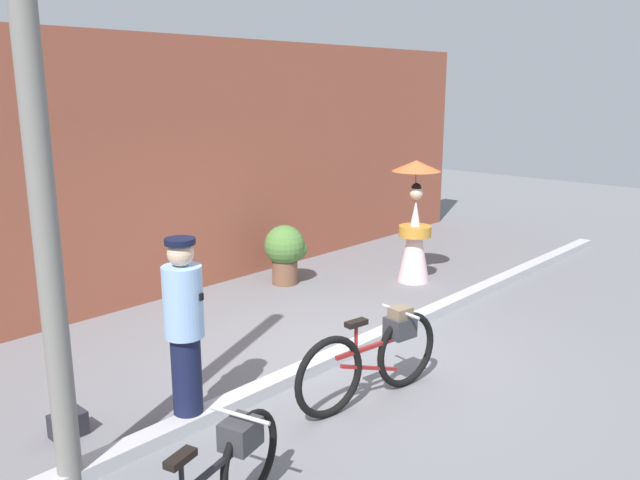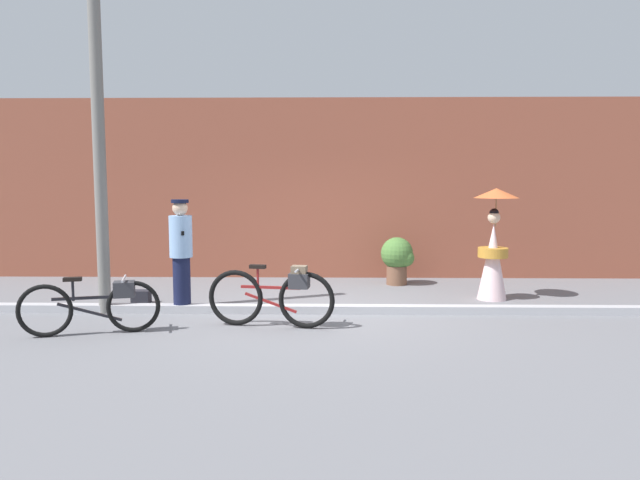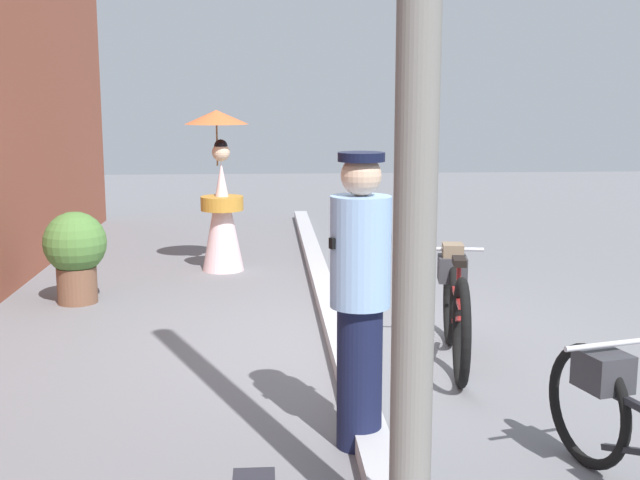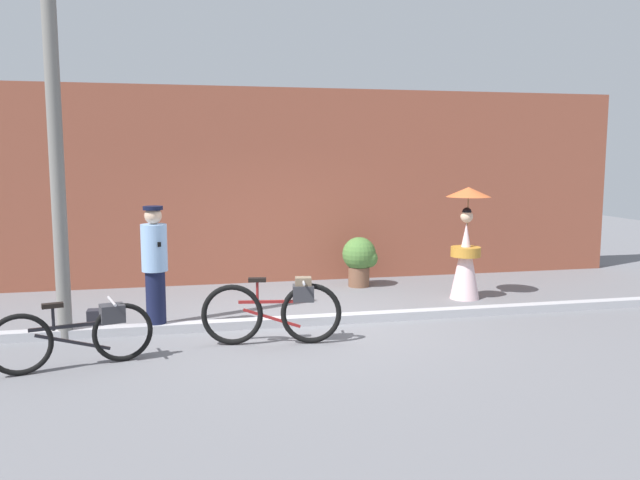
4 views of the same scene
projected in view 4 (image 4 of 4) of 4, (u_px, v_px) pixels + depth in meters
The scene contains 10 objects.
ground_plane at pixel (302, 325), 9.01m from camera, with size 30.00×30.00×0.00m, color slate.
building_wall at pixel (268, 186), 12.05m from camera, with size 14.00×0.40×3.59m, color brown.
sidewalk_curb at pixel (302, 321), 9.00m from camera, with size 14.00×0.20×0.12m, color #B2B2B7.
bicycle_near_officer at pixel (80, 333), 7.15m from camera, with size 1.71×0.59×0.76m.
bicycle_far_side at pixel (277, 310), 8.04m from camera, with size 1.74×0.48×0.85m.
person_officer at pixel (155, 265), 8.53m from camera, with size 0.34×0.36×1.69m.
person_with_parasol at pixel (466, 245), 10.58m from camera, with size 0.73×0.73×1.84m.
potted_plant_by_door at pixel (360, 258), 11.61m from camera, with size 0.62×0.61×0.90m.
backpack_on_pavement at pixel (98, 317), 9.03m from camera, with size 0.28×0.20×0.21m.
utility_pole at pixel (56, 151), 8.01m from camera, with size 0.18×0.18×4.80m, color slate.
Camera 4 is at (-1.64, -8.63, 2.33)m, focal length 36.19 mm.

